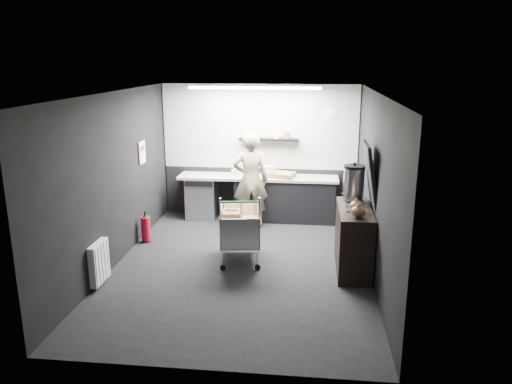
# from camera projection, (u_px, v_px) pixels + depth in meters

# --- Properties ---
(floor) EXTENTS (5.50, 5.50, 0.00)m
(floor) POSITION_uv_depth(u_px,v_px,m) (242.00, 266.00, 7.91)
(floor) COLOR black
(floor) RESTS_ON ground
(ceiling) EXTENTS (5.50, 5.50, 0.00)m
(ceiling) POSITION_uv_depth(u_px,v_px,m) (240.00, 93.00, 7.21)
(ceiling) COLOR silver
(ceiling) RESTS_ON wall_back
(wall_back) EXTENTS (5.50, 0.00, 5.50)m
(wall_back) POSITION_uv_depth(u_px,v_px,m) (260.00, 151.00, 10.20)
(wall_back) COLOR black
(wall_back) RESTS_ON floor
(wall_front) EXTENTS (5.50, 0.00, 5.50)m
(wall_front) POSITION_uv_depth(u_px,v_px,m) (202.00, 251.00, 4.92)
(wall_front) COLOR black
(wall_front) RESTS_ON floor
(wall_left) EXTENTS (0.00, 5.50, 5.50)m
(wall_left) POSITION_uv_depth(u_px,v_px,m) (114.00, 180.00, 7.77)
(wall_left) COLOR black
(wall_left) RESTS_ON floor
(wall_right) EXTENTS (0.00, 5.50, 5.50)m
(wall_right) POSITION_uv_depth(u_px,v_px,m) (375.00, 187.00, 7.34)
(wall_right) COLOR black
(wall_right) RESTS_ON floor
(kitchen_wall_panel) EXTENTS (3.95, 0.02, 1.70)m
(kitchen_wall_panel) POSITION_uv_depth(u_px,v_px,m) (260.00, 127.00, 10.05)
(kitchen_wall_panel) COLOR #B0B0AB
(kitchen_wall_panel) RESTS_ON wall_back
(dado_panel) EXTENTS (3.95, 0.02, 1.00)m
(dado_panel) POSITION_uv_depth(u_px,v_px,m) (259.00, 192.00, 10.40)
(dado_panel) COLOR black
(dado_panel) RESTS_ON wall_back
(floating_shelf) EXTENTS (1.20, 0.22, 0.04)m
(floating_shelf) POSITION_uv_depth(u_px,v_px,m) (269.00, 139.00, 9.98)
(floating_shelf) COLOR black
(floating_shelf) RESTS_ON wall_back
(wall_clock) EXTENTS (0.20, 0.03, 0.20)m
(wall_clock) POSITION_uv_depth(u_px,v_px,m) (330.00, 113.00, 9.81)
(wall_clock) COLOR white
(wall_clock) RESTS_ON wall_back
(poster) EXTENTS (0.02, 0.30, 0.40)m
(poster) POSITION_uv_depth(u_px,v_px,m) (142.00, 152.00, 8.96)
(poster) COLOR white
(poster) RESTS_ON wall_left
(poster_red_band) EXTENTS (0.02, 0.22, 0.10)m
(poster_red_band) POSITION_uv_depth(u_px,v_px,m) (142.00, 149.00, 8.95)
(poster_red_band) COLOR red
(poster_red_band) RESTS_ON poster
(radiator) EXTENTS (0.10, 0.50, 0.60)m
(radiator) POSITION_uv_depth(u_px,v_px,m) (99.00, 263.00, 7.16)
(radiator) COLOR white
(radiator) RESTS_ON wall_left
(ceiling_strip) EXTENTS (2.40, 0.20, 0.04)m
(ceiling_strip) POSITION_uv_depth(u_px,v_px,m) (255.00, 88.00, 8.99)
(ceiling_strip) COLOR white
(ceiling_strip) RESTS_ON ceiling
(prep_counter) EXTENTS (3.20, 0.61, 0.90)m
(prep_counter) POSITION_uv_depth(u_px,v_px,m) (265.00, 198.00, 10.10)
(prep_counter) COLOR black
(prep_counter) RESTS_ON floor
(person) EXTENTS (0.74, 0.55, 1.86)m
(person) POSITION_uv_depth(u_px,v_px,m) (251.00, 180.00, 9.57)
(person) COLOR #C1B799
(person) RESTS_ON floor
(shopping_cart) EXTENTS (0.76, 1.11, 1.14)m
(shopping_cart) POSITION_uv_depth(u_px,v_px,m) (240.00, 227.00, 8.05)
(shopping_cart) COLOR silver
(shopping_cart) RESTS_ON floor
(sideboard) EXTENTS (0.57, 1.32, 1.98)m
(sideboard) POSITION_uv_depth(u_px,v_px,m) (354.00, 231.00, 7.66)
(sideboard) COLOR black
(sideboard) RESTS_ON floor
(fire_extinguisher) EXTENTS (0.16, 0.16, 0.54)m
(fire_extinguisher) POSITION_uv_depth(u_px,v_px,m) (146.00, 228.00, 8.89)
(fire_extinguisher) COLOR #B20B20
(fire_extinguisher) RESTS_ON floor
(cardboard_box) EXTENTS (0.59, 0.51, 0.10)m
(cardboard_box) POSITION_uv_depth(u_px,v_px,m) (281.00, 175.00, 9.89)
(cardboard_box) COLOR #8A6749
(cardboard_box) RESTS_ON prep_counter
(pink_tub) EXTENTS (0.21, 0.21, 0.21)m
(pink_tub) POSITION_uv_depth(u_px,v_px,m) (269.00, 171.00, 9.95)
(pink_tub) COLOR #F5D4D9
(pink_tub) RESTS_ON prep_counter
(white_container) EXTENTS (0.19, 0.17, 0.14)m
(white_container) POSITION_uv_depth(u_px,v_px,m) (236.00, 173.00, 9.98)
(white_container) COLOR white
(white_container) RESTS_ON prep_counter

